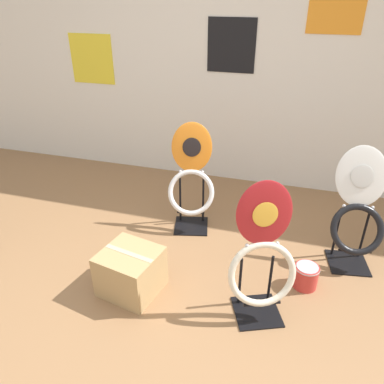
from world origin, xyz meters
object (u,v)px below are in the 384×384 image
Objects in this scene: toilet_seat_display_crimson_swirl at (262,259)px; paint_can at (306,276)px; toilet_seat_display_white_plain at (357,217)px; toilet_seat_display_orange_sun at (191,180)px; storage_box at (131,272)px.

toilet_seat_display_crimson_swirl reaches higher than paint_can.
toilet_seat_display_white_plain is 0.56m from paint_can.
toilet_seat_display_crimson_swirl is at bearing -130.01° from toilet_seat_display_white_plain.
storage_box is (-0.16, -0.87, -0.28)m from toilet_seat_display_orange_sun.
storage_box is at bearing -177.52° from toilet_seat_display_crimson_swirl.
paint_can is (0.28, 0.33, -0.34)m from toilet_seat_display_crimson_swirl.
toilet_seat_display_orange_sun reaches higher than toilet_seat_display_white_plain.
paint_can is at bearing -27.43° from toilet_seat_display_orange_sun.
paint_can is (-0.30, -0.36, -0.31)m from toilet_seat_display_white_plain.
toilet_seat_display_crimson_swirl reaches higher than storage_box.
toilet_seat_display_crimson_swirl is 5.34× the size of paint_can.
toilet_seat_display_white_plain is 0.96× the size of toilet_seat_display_crimson_swirl.
toilet_seat_display_white_plain is 1.62m from storage_box.
storage_box is at bearing -161.96° from paint_can.
toilet_seat_display_crimson_swirl is at bearing -130.72° from paint_can.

